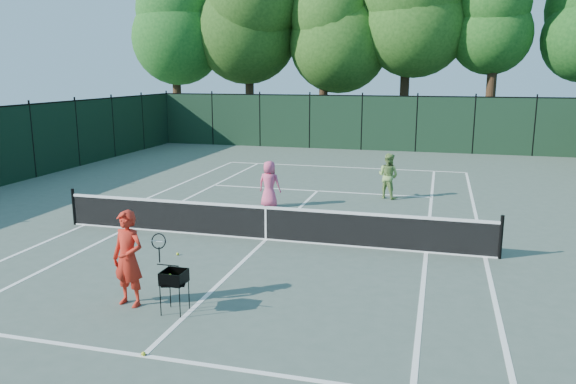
% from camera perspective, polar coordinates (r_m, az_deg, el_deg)
% --- Properties ---
extents(ground, '(90.00, 90.00, 0.00)m').
position_cam_1_polar(ground, '(14.85, -2.26, -4.87)').
color(ground, '#47564B').
rests_on(ground, ground).
extents(sideline_doubles_left, '(0.10, 23.77, 0.01)m').
position_cam_1_polar(sideline_doubles_left, '(17.25, -19.95, -3.17)').
color(sideline_doubles_left, white).
rests_on(sideline_doubles_left, ground).
extents(sideline_doubles_right, '(0.10, 23.77, 0.01)m').
position_cam_1_polar(sideline_doubles_right, '(14.27, 19.40, -6.28)').
color(sideline_doubles_right, white).
rests_on(sideline_doubles_right, ground).
extents(sideline_singles_left, '(0.10, 23.77, 0.01)m').
position_cam_1_polar(sideline_singles_left, '(16.51, -16.04, -3.58)').
color(sideline_singles_left, white).
rests_on(sideline_singles_left, ground).
extents(sideline_singles_right, '(0.10, 23.77, 0.01)m').
position_cam_1_polar(sideline_singles_right, '(14.22, 13.86, -5.99)').
color(sideline_singles_right, white).
rests_on(sideline_singles_right, ground).
extents(baseline_far, '(10.97, 0.10, 0.01)m').
position_cam_1_polar(baseline_far, '(26.14, 5.57, 2.53)').
color(baseline_far, white).
rests_on(baseline_far, ground).
extents(service_line_near, '(8.23, 0.10, 0.01)m').
position_cam_1_polar(service_line_near, '(9.39, -14.51, -15.80)').
color(service_line_near, white).
rests_on(service_line_near, ground).
extents(service_line_far, '(8.23, 0.10, 0.01)m').
position_cam_1_polar(service_line_far, '(20.85, 3.01, 0.12)').
color(service_line_far, white).
rests_on(service_line_far, ground).
extents(center_service_line, '(0.10, 12.80, 0.01)m').
position_cam_1_polar(center_service_line, '(14.85, -2.26, -4.86)').
color(center_service_line, white).
rests_on(center_service_line, ground).
extents(tennis_net, '(11.69, 0.09, 1.06)m').
position_cam_1_polar(tennis_net, '(14.72, -2.28, -3.09)').
color(tennis_net, black).
rests_on(tennis_net, ground).
extents(fence_far, '(24.00, 0.05, 3.00)m').
position_cam_1_polar(fence_far, '(31.95, 7.50, 6.94)').
color(fence_far, black).
rests_on(fence_far, ground).
extents(tree_0, '(6.40, 6.40, 13.14)m').
position_cam_1_polar(tree_0, '(39.25, -11.54, 17.49)').
color(tree_0, black).
rests_on(tree_0, ground).
extents(tree_1, '(6.80, 6.80, 13.98)m').
position_cam_1_polar(tree_1, '(37.85, -4.05, 18.71)').
color(tree_1, black).
rests_on(tree_1, ground).
extents(tree_2, '(6.00, 6.00, 12.40)m').
position_cam_1_polar(tree_2, '(36.24, 3.72, 17.48)').
color(tree_2, black).
rests_on(tree_2, ground).
extents(tree_4, '(6.20, 6.20, 12.97)m').
position_cam_1_polar(tree_4, '(35.45, 20.51, 17.57)').
color(tree_4, black).
rests_on(tree_4, ground).
extents(coach, '(1.03, 0.59, 1.83)m').
position_cam_1_polar(coach, '(10.97, -15.91, -6.52)').
color(coach, red).
rests_on(coach, ground).
extents(player_pink, '(0.78, 0.55, 1.52)m').
position_cam_1_polar(player_pink, '(18.24, -1.90, 0.81)').
color(player_pink, '#E3507B').
rests_on(player_pink, ground).
extents(player_green, '(0.95, 0.88, 1.58)m').
position_cam_1_polar(player_green, '(19.81, 10.15, 1.63)').
color(player_green, '#7BA452').
rests_on(player_green, ground).
extents(ball_hopper, '(0.54, 0.54, 0.81)m').
position_cam_1_polar(ball_hopper, '(10.51, -11.51, -8.51)').
color(ball_hopper, black).
rests_on(ball_hopper, ground).
extents(loose_ball_near_cart, '(0.07, 0.07, 0.07)m').
position_cam_1_polar(loose_ball_near_cart, '(9.37, -14.48, -15.63)').
color(loose_ball_near_cart, gold).
rests_on(loose_ball_near_cart, ground).
extents(loose_ball_midcourt, '(0.07, 0.07, 0.07)m').
position_cam_1_polar(loose_ball_midcourt, '(13.87, -11.16, -6.19)').
color(loose_ball_midcourt, '#C3CF2A').
rests_on(loose_ball_midcourt, ground).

